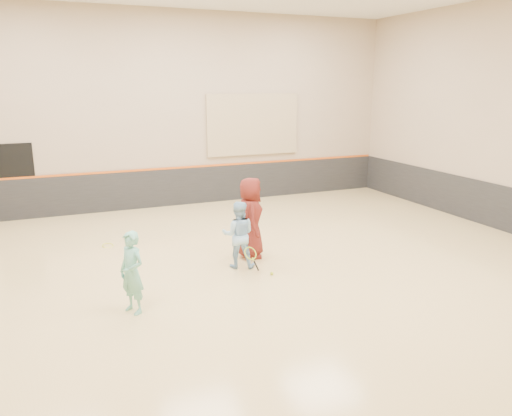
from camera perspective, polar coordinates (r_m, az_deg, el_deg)
name	(u,v)px	position (r m, az deg, el deg)	size (l,w,h in m)	color
room	(238,230)	(10.54, -2.10, -2.56)	(15.04, 12.04, 6.22)	tan
wainscot_back	(172,187)	(16.16, -9.59, 2.35)	(14.90, 0.04, 1.20)	#232326
wainscot_right	(498,207)	(14.87, 25.94, 0.09)	(0.04, 11.90, 1.20)	#232326
accent_stripe	(171,168)	(16.04, -9.67, 4.52)	(14.90, 0.03, 0.06)	#D85914
acoustic_panel	(253,125)	(16.72, -0.34, 9.52)	(3.20, 0.08, 2.00)	tan
doorway	(15,182)	(15.71, -25.86, 2.66)	(1.10, 0.05, 2.20)	black
girl	(132,273)	(8.76, -13.99, -7.17)	(0.53, 0.34, 1.44)	#72C6B1
instructor	(238,235)	(10.56, -2.03, -3.06)	(0.70, 0.55, 1.44)	#99C7ED
young_man	(250,218)	(11.14, -0.64, -1.12)	(0.89, 0.58, 1.82)	maroon
held_racket	(250,253)	(10.45, -0.64, -5.19)	(0.44, 0.44, 0.54)	#BCE332
spare_racket	(108,243)	(12.59, -16.60, -3.90)	(0.60, 0.60, 0.14)	yellow
ball_under_racket	(272,273)	(10.34, 1.82, -7.48)	(0.07, 0.07, 0.07)	#B4CB2F
ball_in_hand	(259,206)	(10.99, 0.30, 0.20)	(0.07, 0.07, 0.07)	yellow
ball_beside_spare	(127,237)	(13.08, -14.58, -3.27)	(0.07, 0.07, 0.07)	#C9E134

